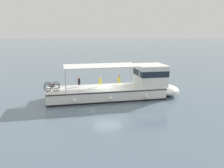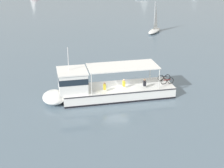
{
  "view_description": "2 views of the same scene",
  "coord_description": "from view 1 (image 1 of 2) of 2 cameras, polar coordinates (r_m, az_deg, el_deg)",
  "views": [
    {
      "loc": [
        -0.09,
        21.03,
        6.23
      ],
      "look_at": [
        -0.41,
        -0.52,
        1.4
      ],
      "focal_mm": 37.65,
      "sensor_mm": 36.0,
      "label": 1
    },
    {
      "loc": [
        -0.9,
        -30.04,
        13.47
      ],
      "look_at": [
        -0.41,
        -0.52,
        1.4
      ],
      "focal_mm": 52.81,
      "sensor_mm": 36.0,
      "label": 2
    }
  ],
  "objects": [
    {
      "name": "ground_plane",
      "position": [
        21.93,
        -1.05,
        -3.87
      ],
      "size": [
        400.0,
        400.0,
        0.0
      ],
      "primitive_type": "plane",
      "color": "slate"
    },
    {
      "name": "ferry_main",
      "position": [
        22.4,
        2.54,
        -0.84
      ],
      "size": [
        13.06,
        5.53,
        5.32
      ],
      "color": "white",
      "rests_on": "ground"
    }
  ]
}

